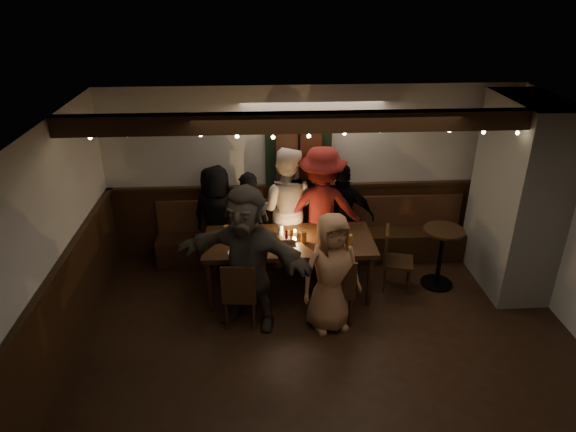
{
  "coord_description": "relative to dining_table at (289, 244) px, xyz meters",
  "views": [
    {
      "loc": [
        -0.76,
        -4.55,
        4.02
      ],
      "look_at": [
        -0.4,
        1.6,
        1.05
      ],
      "focal_mm": 32.0,
      "sensor_mm": 36.0,
      "label": 1
    }
  ],
  "objects": [
    {
      "name": "chair_near_left",
      "position": [
        -0.63,
        -0.74,
        -0.22
      ],
      "size": [
        0.45,
        0.45,
        0.91
      ],
      "color": "black",
      "rests_on": "ground"
    },
    {
      "name": "person_a",
      "position": [
        -0.99,
        0.74,
        0.05
      ],
      "size": [
        0.91,
        0.78,
        1.57
      ],
      "primitive_type": "imported",
      "rotation": [
        0.0,
        0.0,
        2.71
      ],
      "color": "black",
      "rests_on": "ground"
    },
    {
      "name": "dining_table",
      "position": [
        0.0,
        0.0,
        0.0
      ],
      "size": [
        2.24,
        0.96,
        0.97
      ],
      "color": "black",
      "rests_on": "ground"
    },
    {
      "name": "person_b",
      "position": [
        -0.53,
        0.66,
        0.03
      ],
      "size": [
        0.6,
        0.44,
        1.52
      ],
      "primitive_type": "imported",
      "rotation": [
        0.0,
        0.0,
        3.0
      ],
      "color": "black",
      "rests_on": "ground"
    },
    {
      "name": "person_c",
      "position": [
        0.01,
        0.75,
        0.18
      ],
      "size": [
        1.02,
        0.88,
        1.82
      ],
      "primitive_type": "imported",
      "rotation": [
        0.0,
        0.0,
        2.9
      ],
      "color": "beige",
      "rests_on": "ground"
    },
    {
      "name": "person_e",
      "position": [
        0.81,
        0.66,
        0.06
      ],
      "size": [
        0.98,
        0.53,
        1.58
      ],
      "primitive_type": "imported",
      "rotation": [
        0.0,
        0.0,
        2.98
      ],
      "color": "black",
      "rests_on": "ground"
    },
    {
      "name": "person_d",
      "position": [
        0.5,
        0.64,
        0.2
      ],
      "size": [
        1.22,
        0.73,
        1.86
      ],
      "primitive_type": "imported",
      "rotation": [
        0.0,
        0.0,
        3.11
      ],
      "color": "#601412",
      "rests_on": "ground"
    },
    {
      "name": "high_top",
      "position": [
        2.1,
        0.04,
        -0.18
      ],
      "size": [
        0.55,
        0.55,
        0.87
      ],
      "color": "black",
      "rests_on": "ground"
    },
    {
      "name": "chair_near_right",
      "position": [
        0.57,
        -0.72,
        -0.21
      ],
      "size": [
        0.49,
        0.49,
        0.93
      ],
      "color": "black",
      "rests_on": "ground"
    },
    {
      "name": "person_f",
      "position": [
        -0.54,
        -0.65,
        0.19
      ],
      "size": [
        1.79,
        1.16,
        1.85
      ],
      "primitive_type": "imported",
      "rotation": [
        0.0,
        0.0,
        -0.4
      ],
      "color": "#3C342C",
      "rests_on": "ground"
    },
    {
      "name": "person_g",
      "position": [
        0.46,
        -0.8,
        0.04
      ],
      "size": [
        0.85,
        0.67,
        1.53
      ],
      "primitive_type": "imported",
      "rotation": [
        0.0,
        0.0,
        0.28
      ],
      "color": "#A9724C",
      "rests_on": "ground"
    },
    {
      "name": "chair_end",
      "position": [
        1.42,
        0.02,
        -0.23
      ],
      "size": [
        0.49,
        0.49,
        0.89
      ],
      "color": "black",
      "rests_on": "ground"
    },
    {
      "name": "room",
      "position": [
        1.47,
        0.02,
        0.34
      ],
      "size": [
        6.02,
        5.01,
        2.62
      ],
      "color": "black",
      "rests_on": "ground"
    }
  ]
}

